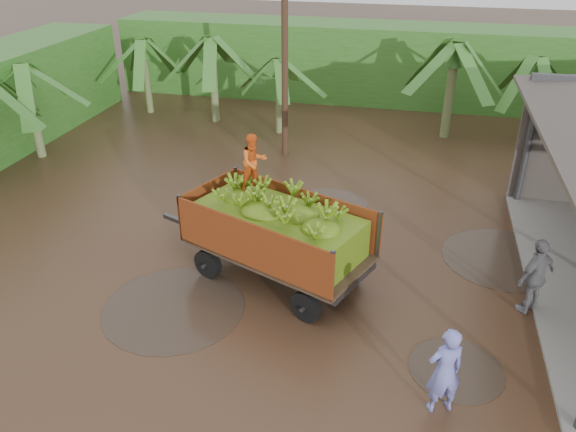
# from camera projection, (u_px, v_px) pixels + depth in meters

# --- Properties ---
(ground) EXTENTS (100.00, 100.00, 0.00)m
(ground) POSITION_uv_depth(u_px,v_px,m) (323.00, 277.00, 14.31)
(ground) COLOR black
(ground) RESTS_ON ground
(hedge_north) EXTENTS (22.00, 3.00, 3.60)m
(hedge_north) POSITION_uv_depth(u_px,v_px,m) (341.00, 61.00, 27.56)
(hedge_north) COLOR #2D661E
(hedge_north) RESTS_ON ground
(banana_trailer) EXTENTS (6.26, 3.75, 3.53)m
(banana_trailer) POSITION_uv_depth(u_px,v_px,m) (277.00, 231.00, 13.63)
(banana_trailer) COLOR #9D4016
(banana_trailer) RESTS_ON ground
(man_blue) EXTENTS (0.80, 0.68, 1.87)m
(man_blue) POSITION_uv_depth(u_px,v_px,m) (445.00, 371.00, 10.08)
(man_blue) COLOR #7176CE
(man_blue) RESTS_ON ground
(man_grey) EXTENTS (1.13, 1.10, 1.90)m
(man_grey) POSITION_uv_depth(u_px,v_px,m) (536.00, 276.00, 12.67)
(man_grey) COLOR slate
(man_grey) RESTS_ON ground
(utility_pole) EXTENTS (1.20, 0.24, 8.22)m
(utility_pole) POSITION_uv_depth(u_px,v_px,m) (285.00, 44.00, 19.63)
(utility_pole) COLOR #47301E
(utility_pole) RESTS_ON ground
(banana_plants) EXTENTS (24.36, 20.47, 3.98)m
(banana_plants) POSITION_uv_depth(u_px,v_px,m) (205.00, 117.00, 20.00)
(banana_plants) COLOR #2D661E
(banana_plants) RESTS_ON ground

